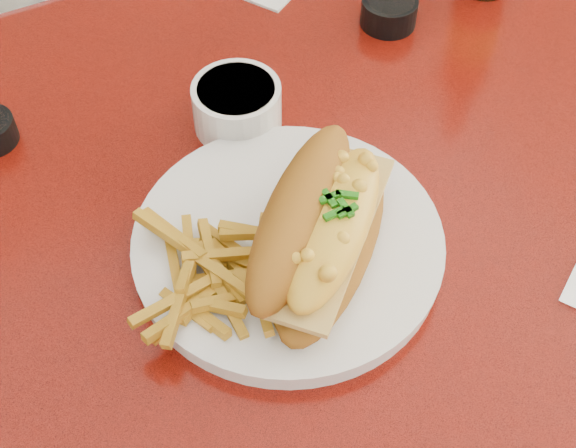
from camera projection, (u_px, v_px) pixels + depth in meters
name	position (u px, v px, depth m)	size (l,w,h in m)	color
diner_table	(295.00, 289.00, 0.87)	(1.23, 0.83, 0.77)	red
booth_bench_far	(105.00, 71.00, 1.57)	(1.20, 0.51, 0.90)	maroon
dinner_plate	(288.00, 245.00, 0.69)	(0.32, 0.32, 0.02)	white
mac_hoagie	(321.00, 229.00, 0.64)	(0.22, 0.21, 0.09)	#995D18
fries_pile	(224.00, 269.00, 0.65)	(0.11, 0.10, 0.03)	gold
fork	(341.00, 196.00, 0.71)	(0.03, 0.15, 0.00)	silver
gravy_ramekin	(237.00, 105.00, 0.78)	(0.11, 0.11, 0.05)	white
sauce_cup_right	(389.00, 10.00, 0.88)	(0.07, 0.07, 0.03)	black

